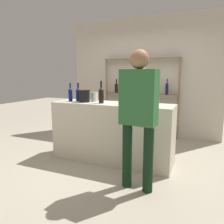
{
  "coord_description": "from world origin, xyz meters",
  "views": [
    {
      "loc": [
        1.42,
        -3.31,
        1.47
      ],
      "look_at": [
        0.0,
        0.0,
        0.85
      ],
      "focal_mm": 35.0,
      "sensor_mm": 36.0,
      "label": 1
    }
  ],
  "objects_px": {
    "counter_bottle_1": "(70,94)",
    "cork_jar": "(95,97)",
    "customer_right": "(138,110)",
    "counter_bottle_2": "(146,96)",
    "server_behind_counter": "(141,101)",
    "ice_bucket": "(84,96)",
    "counter_bottle_0": "(101,95)",
    "counter_bottle_3": "(78,94)"
  },
  "relations": [
    {
      "from": "cork_jar",
      "to": "server_behind_counter",
      "type": "height_order",
      "value": "server_behind_counter"
    },
    {
      "from": "customer_right",
      "to": "server_behind_counter",
      "type": "bearing_deg",
      "value": 21.06
    },
    {
      "from": "counter_bottle_1",
      "to": "customer_right",
      "type": "distance_m",
      "value": 1.62
    },
    {
      "from": "counter_bottle_2",
      "to": "ice_bucket",
      "type": "height_order",
      "value": "counter_bottle_2"
    },
    {
      "from": "counter_bottle_0",
      "to": "counter_bottle_3",
      "type": "xyz_separation_m",
      "value": [
        -0.49,
        0.08,
        -0.01
      ]
    },
    {
      "from": "counter_bottle_2",
      "to": "customer_right",
      "type": "distance_m",
      "value": 0.85
    },
    {
      "from": "ice_bucket",
      "to": "customer_right",
      "type": "relative_size",
      "value": 0.12
    },
    {
      "from": "ice_bucket",
      "to": "counter_bottle_0",
      "type": "bearing_deg",
      "value": -4.18
    },
    {
      "from": "counter_bottle_1",
      "to": "counter_bottle_2",
      "type": "xyz_separation_m",
      "value": [
        1.33,
        0.13,
        0.01
      ]
    },
    {
      "from": "counter_bottle_2",
      "to": "counter_bottle_0",
      "type": "bearing_deg",
      "value": -167.51
    },
    {
      "from": "counter_bottle_1",
      "to": "server_behind_counter",
      "type": "xyz_separation_m",
      "value": [
        1.05,
        0.83,
        -0.15
      ]
    },
    {
      "from": "counter_bottle_1",
      "to": "cork_jar",
      "type": "xyz_separation_m",
      "value": [
        0.39,
        0.18,
        -0.05
      ]
    },
    {
      "from": "cork_jar",
      "to": "customer_right",
      "type": "xyz_separation_m",
      "value": [
        1.07,
        -0.88,
        -0.04
      ]
    },
    {
      "from": "counter_bottle_2",
      "to": "cork_jar",
      "type": "bearing_deg",
      "value": 177.13
    },
    {
      "from": "counter_bottle_1",
      "to": "server_behind_counter",
      "type": "bearing_deg",
      "value": 38.37
    },
    {
      "from": "counter_bottle_2",
      "to": "counter_bottle_3",
      "type": "relative_size",
      "value": 1.09
    },
    {
      "from": "counter_bottle_2",
      "to": "counter_bottle_3",
      "type": "bearing_deg",
      "value": -176.18
    },
    {
      "from": "counter_bottle_3",
      "to": "customer_right",
      "type": "distance_m",
      "value": 1.53
    },
    {
      "from": "counter_bottle_0",
      "to": "server_behind_counter",
      "type": "xyz_separation_m",
      "value": [
        0.43,
        0.86,
        -0.17
      ]
    },
    {
      "from": "ice_bucket",
      "to": "cork_jar",
      "type": "distance_m",
      "value": 0.21
    },
    {
      "from": "counter_bottle_2",
      "to": "server_behind_counter",
      "type": "height_order",
      "value": "server_behind_counter"
    },
    {
      "from": "counter_bottle_2",
      "to": "cork_jar",
      "type": "height_order",
      "value": "counter_bottle_2"
    },
    {
      "from": "cork_jar",
      "to": "counter_bottle_0",
      "type": "bearing_deg",
      "value": -41.41
    },
    {
      "from": "counter_bottle_3",
      "to": "customer_right",
      "type": "bearing_deg",
      "value": -29.63
    },
    {
      "from": "server_behind_counter",
      "to": "counter_bottle_3",
      "type": "bearing_deg",
      "value": -51.39
    },
    {
      "from": "counter_bottle_2",
      "to": "counter_bottle_3",
      "type": "xyz_separation_m",
      "value": [
        -1.2,
        -0.08,
        -0.01
      ]
    },
    {
      "from": "counter_bottle_3",
      "to": "server_behind_counter",
      "type": "height_order",
      "value": "server_behind_counter"
    },
    {
      "from": "counter_bottle_0",
      "to": "customer_right",
      "type": "distance_m",
      "value": 1.08
    },
    {
      "from": "counter_bottle_0",
      "to": "server_behind_counter",
      "type": "relative_size",
      "value": 0.23
    },
    {
      "from": "ice_bucket",
      "to": "server_behind_counter",
      "type": "distance_m",
      "value": 1.14
    },
    {
      "from": "counter_bottle_2",
      "to": "server_behind_counter",
      "type": "relative_size",
      "value": 0.22
    },
    {
      "from": "counter_bottle_3",
      "to": "counter_bottle_2",
      "type": "bearing_deg",
      "value": 3.82
    },
    {
      "from": "cork_jar",
      "to": "server_behind_counter",
      "type": "xyz_separation_m",
      "value": [
        0.67,
        0.65,
        -0.11
      ]
    },
    {
      "from": "ice_bucket",
      "to": "server_behind_counter",
      "type": "height_order",
      "value": "server_behind_counter"
    },
    {
      "from": "ice_bucket",
      "to": "server_behind_counter",
      "type": "relative_size",
      "value": 0.13
    },
    {
      "from": "counter_bottle_2",
      "to": "customer_right",
      "type": "relative_size",
      "value": 0.2
    },
    {
      "from": "counter_bottle_1",
      "to": "ice_bucket",
      "type": "bearing_deg",
      "value": -0.01
    },
    {
      "from": "server_behind_counter",
      "to": "counter_bottle_2",
      "type": "bearing_deg",
      "value": 20.4
    },
    {
      "from": "ice_bucket",
      "to": "customer_right",
      "type": "bearing_deg",
      "value": -30.89
    },
    {
      "from": "counter_bottle_1",
      "to": "cork_jar",
      "type": "height_order",
      "value": "counter_bottle_1"
    },
    {
      "from": "counter_bottle_1",
      "to": "customer_right",
      "type": "bearing_deg",
      "value": -25.71
    },
    {
      "from": "counter_bottle_2",
      "to": "ice_bucket",
      "type": "distance_m",
      "value": 1.06
    }
  ]
}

